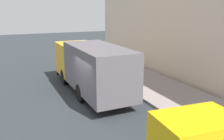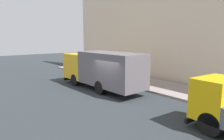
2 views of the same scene
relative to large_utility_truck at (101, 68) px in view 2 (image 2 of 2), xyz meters
The scene contains 6 objects.
ground 2.87m from the large_utility_truck, 112.29° to the right, with size 80.00×80.00×0.00m, color #2B3035.
sidewalk 4.86m from the large_utility_truck, 28.21° to the right, with size 3.90×30.00×0.15m, color gray.
building_facade 8.18m from the large_utility_truck, 18.50° to the right, with size 0.50×30.00×12.20m, color beige.
large_utility_truck is the anchor object (origin of this frame).
pedestrian_walking 4.27m from the large_utility_truck, 47.05° to the left, with size 0.48×0.48×1.55m.
traffic_cone_orange 4.39m from the large_utility_truck, 56.19° to the left, with size 0.40×0.40×0.57m, color orange.
Camera 2 is at (-8.47, -10.67, 4.04)m, focal length 32.73 mm.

